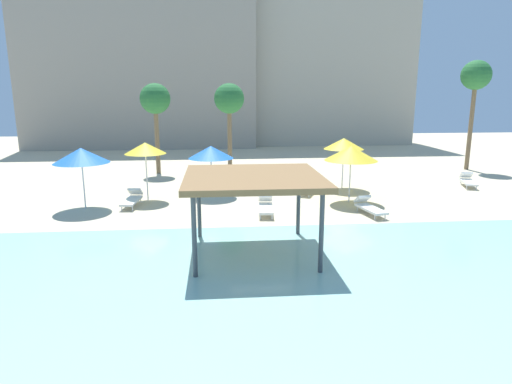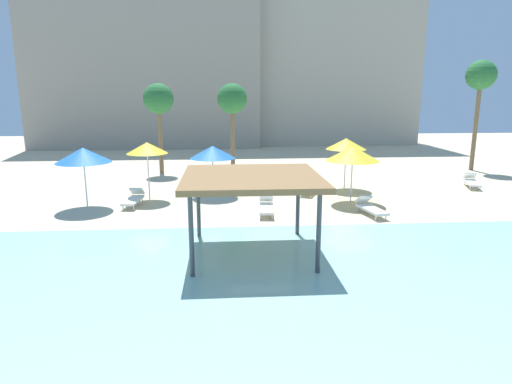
# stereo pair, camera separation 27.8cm
# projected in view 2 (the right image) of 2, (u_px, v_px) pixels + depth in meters

# --- Properties ---
(ground_plane) EXTENTS (80.00, 80.00, 0.00)m
(ground_plane) POSITION_uv_depth(u_px,v_px,m) (265.00, 240.00, 15.65)
(ground_plane) COLOR beige
(lagoon_water) EXTENTS (44.00, 13.50, 0.04)m
(lagoon_water) POSITION_uv_depth(u_px,v_px,m) (285.00, 311.00, 10.54)
(lagoon_water) COLOR #99D1C6
(lagoon_water) RESTS_ON ground
(shade_pavilion) EXTENTS (4.28, 4.28, 2.59)m
(shade_pavilion) POSITION_uv_depth(u_px,v_px,m) (252.00, 180.00, 13.82)
(shade_pavilion) COLOR #42474C
(shade_pavilion) RESTS_ON ground
(beach_umbrella_yellow_0) EXTENTS (2.47, 2.47, 2.69)m
(beach_umbrella_yellow_0) POSITION_uv_depth(u_px,v_px,m) (353.00, 154.00, 20.46)
(beach_umbrella_yellow_0) COLOR silver
(beach_umbrella_yellow_0) RESTS_ON ground
(beach_umbrella_blue_1) EXTENTS (2.26, 2.26, 2.53)m
(beach_umbrella_blue_1) POSITION_uv_depth(u_px,v_px,m) (213.00, 152.00, 21.97)
(beach_umbrella_blue_1) COLOR silver
(beach_umbrella_blue_1) RESTS_ON ground
(beach_umbrella_blue_2) EXTENTS (2.42, 2.42, 2.75)m
(beach_umbrella_blue_2) POSITION_uv_depth(u_px,v_px,m) (83.00, 155.00, 19.46)
(beach_umbrella_blue_2) COLOR silver
(beach_umbrella_blue_2) RESTS_ON ground
(beach_umbrella_yellow_3) EXTENTS (1.95, 1.95, 2.81)m
(beach_umbrella_yellow_3) POSITION_uv_depth(u_px,v_px,m) (147.00, 148.00, 20.96)
(beach_umbrella_yellow_3) COLOR silver
(beach_umbrella_yellow_3) RESTS_ON ground
(beach_umbrella_yellow_4) EXTENTS (2.12, 2.12, 2.74)m
(beach_umbrella_yellow_4) POSITION_uv_depth(u_px,v_px,m) (346.00, 144.00, 23.43)
(beach_umbrella_yellow_4) COLOR silver
(beach_umbrella_yellow_4) RESTS_ON ground
(lounge_chair_1) EXTENTS (0.76, 1.94, 0.74)m
(lounge_chair_1) POSITION_uv_depth(u_px,v_px,m) (266.00, 206.00, 18.99)
(lounge_chair_1) COLOR white
(lounge_chair_1) RESTS_ON ground
(lounge_chair_2) EXTENTS (0.76, 1.94, 0.74)m
(lounge_chair_2) POSITION_uv_depth(u_px,v_px,m) (134.00, 198.00, 20.42)
(lounge_chair_2) COLOR white
(lounge_chair_2) RESTS_ON ground
(lounge_chair_3) EXTENTS (0.97, 1.98, 0.74)m
(lounge_chair_3) POSITION_uv_depth(u_px,v_px,m) (370.00, 207.00, 18.84)
(lounge_chair_3) COLOR white
(lounge_chair_3) RESTS_ON ground
(lounge_chair_4) EXTENTS (1.16, 1.99, 0.74)m
(lounge_chair_4) POSITION_uv_depth(u_px,v_px,m) (472.00, 181.00, 24.34)
(lounge_chair_4) COLOR white
(lounge_chair_4) RESTS_ON ground
(lounge_chair_5) EXTENTS (1.35, 1.97, 0.74)m
(lounge_chair_5) POSITION_uv_depth(u_px,v_px,m) (310.00, 187.00, 22.77)
(lounge_chair_5) COLOR white
(lounge_chair_5) RESTS_ON ground
(palm_tree_0) EXTENTS (1.90, 1.90, 7.17)m
(palm_tree_0) POSITION_uv_depth(u_px,v_px,m) (481.00, 78.00, 28.45)
(palm_tree_0) COLOR brown
(palm_tree_0) RESTS_ON ground
(palm_tree_1) EXTENTS (1.90, 1.90, 5.69)m
(palm_tree_1) POSITION_uv_depth(u_px,v_px,m) (159.00, 101.00, 27.64)
(palm_tree_1) COLOR brown
(palm_tree_1) RESTS_ON ground
(palm_tree_2) EXTENTS (1.90, 1.90, 5.69)m
(palm_tree_2) POSITION_uv_depth(u_px,v_px,m) (232.00, 100.00, 27.86)
(palm_tree_2) COLOR brown
(palm_tree_2) RESTS_ON ground
(hotel_block_0) EXTENTS (21.16, 8.75, 14.86)m
(hotel_block_0) POSITION_uv_depth(u_px,v_px,m) (149.00, 68.00, 42.88)
(hotel_block_0) COLOR #9E9384
(hotel_block_0) RESTS_ON ground
(hotel_block_1) EXTENTS (19.74, 8.12, 18.31)m
(hotel_block_1) POSITION_uv_depth(u_px,v_px,m) (313.00, 52.00, 44.89)
(hotel_block_1) COLOR #B2A893
(hotel_block_1) RESTS_ON ground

